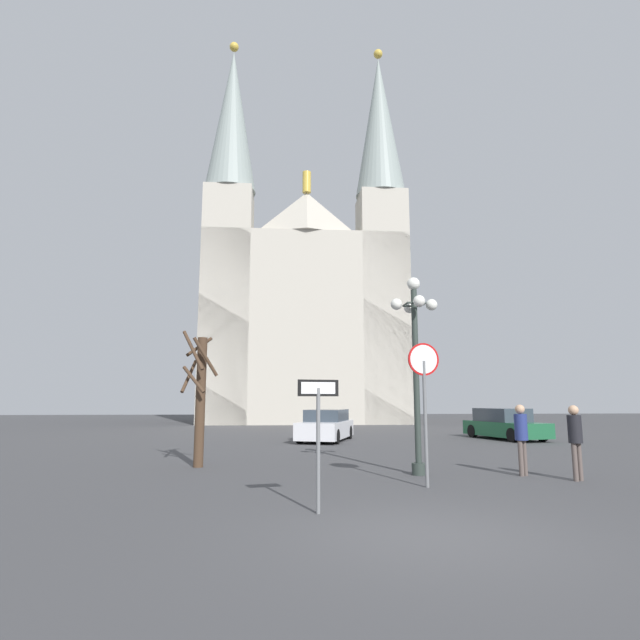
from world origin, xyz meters
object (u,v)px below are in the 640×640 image
object	(u,v)px
pedestrian_walking	(521,432)
parked_car_far_white	(326,426)
street_lamp	(415,349)
parked_car_near_green	(504,425)
one_way_arrow_sign	(318,424)
cathedral	(304,306)
bare_tree	(200,395)
pedestrian_standing	(575,434)
stop_sign	(424,386)

from	to	relation	value
pedestrian_walking	parked_car_far_white	bearing A→B (deg)	108.80
street_lamp	parked_car_near_green	bearing A→B (deg)	56.20
one_way_arrow_sign	parked_car_near_green	xyz separation A→B (m)	(10.44, 15.39, -0.80)
street_lamp	parked_car_far_white	world-z (taller)	street_lamp
cathedral	one_way_arrow_sign	world-z (taller)	cathedral
cathedral	pedestrian_walking	distance (m)	32.60
bare_tree	parked_car_near_green	xyz separation A→B (m)	(13.37, 9.17, -1.35)
pedestrian_standing	one_way_arrow_sign	bearing A→B (deg)	-155.63
one_way_arrow_sign	street_lamp	bearing A→B (deg)	54.90
one_way_arrow_sign	parked_car_near_green	world-z (taller)	one_way_arrow_sign
one_way_arrow_sign	bare_tree	size ratio (longest dim) A/B	0.58
one_way_arrow_sign	pedestrian_standing	xyz separation A→B (m)	(6.44, 2.92, -0.41)
stop_sign	parked_car_near_green	distance (m)	15.29
stop_sign	bare_tree	bearing A→B (deg)	145.03
pedestrian_standing	cathedral	bearing A→B (deg)	98.33
stop_sign	street_lamp	xyz separation A→B (m)	(0.34, 1.83, 1.02)
street_lamp	one_way_arrow_sign	bearing A→B (deg)	-125.10
one_way_arrow_sign	parked_car_far_white	bearing A→B (deg)	83.72
cathedral	one_way_arrow_sign	distance (m)	36.00
bare_tree	parked_car_far_white	distance (m)	10.14
street_lamp	parked_car_far_white	distance (m)	11.33
bare_tree	pedestrian_walking	xyz separation A→B (m)	(8.46, -2.42, -0.96)
stop_sign	pedestrian_standing	size ratio (longest dim) A/B	1.80
bare_tree	parked_car_far_white	bearing A→B (deg)	62.79
parked_car_near_green	cathedral	bearing A→B (deg)	113.99
stop_sign	parked_car_far_white	world-z (taller)	stop_sign
cathedral	pedestrian_standing	size ratio (longest dim) A/B	18.63
cathedral	parked_car_near_green	distance (m)	23.34
cathedral	pedestrian_walking	xyz separation A→B (m)	(3.78, -31.12, -8.98)
cathedral	parked_car_far_white	world-z (taller)	cathedral
bare_tree	parked_car_near_green	size ratio (longest dim) A/B	0.81
street_lamp	bare_tree	world-z (taller)	street_lamp
stop_sign	bare_tree	size ratio (longest dim) A/B	0.81
stop_sign	pedestrian_standing	xyz separation A→B (m)	(3.83, 0.56, -1.13)
street_lamp	parked_car_near_green	world-z (taller)	street_lamp
bare_tree	pedestrian_standing	bearing A→B (deg)	-19.47
cathedral	stop_sign	xyz separation A→B (m)	(0.85, -32.56, -7.85)
street_lamp	pedestrian_standing	distance (m)	4.29
cathedral	one_way_arrow_sign	xyz separation A→B (m)	(-1.75, -34.92, -8.57)
stop_sign	one_way_arrow_sign	distance (m)	3.59
bare_tree	stop_sign	bearing A→B (deg)	-34.97
cathedral	bare_tree	xyz separation A→B (m)	(-4.68, -28.70, -8.02)
street_lamp	pedestrian_walking	xyz separation A→B (m)	(2.59, -0.38, -2.14)
parked_car_far_white	pedestrian_standing	bearing A→B (deg)	-68.72
one_way_arrow_sign	stop_sign	bearing A→B (deg)	42.12
bare_tree	pedestrian_standing	xyz separation A→B (m)	(9.36, -3.31, -0.96)
parked_car_near_green	parked_car_far_white	xyz separation A→B (m)	(-8.78, -0.24, -0.01)
stop_sign	bare_tree	distance (m)	6.75
one_way_arrow_sign	pedestrian_walking	xyz separation A→B (m)	(5.53, 3.80, -0.41)
stop_sign	one_way_arrow_sign	size ratio (longest dim) A/B	1.41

